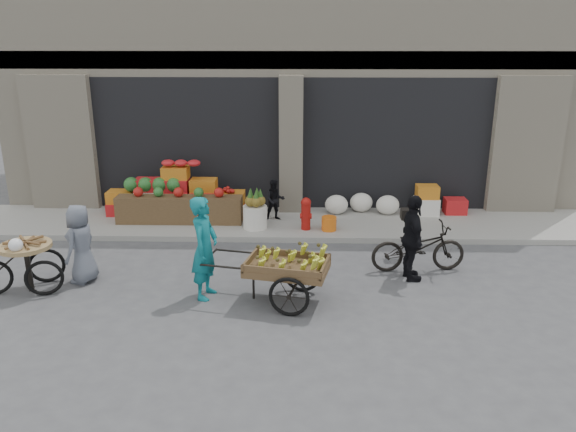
{
  "coord_description": "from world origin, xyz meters",
  "views": [
    {
      "loc": [
        0.27,
        -7.97,
        4.09
      ],
      "look_at": [
        0.02,
        1.4,
        1.1
      ],
      "focal_mm": 35.0,
      "sensor_mm": 36.0,
      "label": 1
    }
  ],
  "objects_px": {
    "orange_bucket": "(329,223)",
    "cyclist": "(412,238)",
    "seated_person": "(275,200)",
    "vendor_woman": "(205,248)",
    "tricycle_cart": "(27,259)",
    "vendor_grey": "(81,244)",
    "banana_cart": "(284,264)",
    "fire_hydrant": "(306,212)",
    "bicycle": "(418,247)",
    "pineapple_bin": "(255,217)"
  },
  "relations": [
    {
      "from": "seated_person",
      "to": "vendor_grey",
      "type": "bearing_deg",
      "value": -144.81
    },
    {
      "from": "seated_person",
      "to": "bicycle",
      "type": "relative_size",
      "value": 0.54
    },
    {
      "from": "pineapple_bin",
      "to": "bicycle",
      "type": "relative_size",
      "value": 0.3
    },
    {
      "from": "vendor_woman",
      "to": "tricycle_cart",
      "type": "height_order",
      "value": "vendor_woman"
    },
    {
      "from": "cyclist",
      "to": "tricycle_cart",
      "type": "bearing_deg",
      "value": 89.93
    },
    {
      "from": "fire_hydrant",
      "to": "bicycle",
      "type": "distance_m",
      "value": 2.8
    },
    {
      "from": "banana_cart",
      "to": "vendor_grey",
      "type": "xyz_separation_m",
      "value": [
        -3.53,
        0.72,
        0.04
      ]
    },
    {
      "from": "tricycle_cart",
      "to": "vendor_grey",
      "type": "xyz_separation_m",
      "value": [
        0.77,
        0.41,
        0.13
      ]
    },
    {
      "from": "banana_cart",
      "to": "vendor_woman",
      "type": "bearing_deg",
      "value": -175.84
    },
    {
      "from": "seated_person",
      "to": "fire_hydrant",
      "type": "bearing_deg",
      "value": -52.88
    },
    {
      "from": "fire_hydrant",
      "to": "seated_person",
      "type": "height_order",
      "value": "seated_person"
    },
    {
      "from": "vendor_woman",
      "to": "seated_person",
      "type": "bearing_deg",
      "value": -2.85
    },
    {
      "from": "banana_cart",
      "to": "orange_bucket",
      "type": "bearing_deg",
      "value": 87.31
    },
    {
      "from": "tricycle_cart",
      "to": "cyclist",
      "type": "height_order",
      "value": "cyclist"
    },
    {
      "from": "orange_bucket",
      "to": "cyclist",
      "type": "bearing_deg",
      "value": -59.56
    },
    {
      "from": "fire_hydrant",
      "to": "cyclist",
      "type": "bearing_deg",
      "value": -51.69
    },
    {
      "from": "banana_cart",
      "to": "tricycle_cart",
      "type": "xyz_separation_m",
      "value": [
        -4.3,
        0.31,
        -0.1
      ]
    },
    {
      "from": "vendor_grey",
      "to": "orange_bucket",
      "type": "bearing_deg",
      "value": 132.91
    },
    {
      "from": "seated_person",
      "to": "vendor_woman",
      "type": "height_order",
      "value": "vendor_woman"
    },
    {
      "from": "orange_bucket",
      "to": "banana_cart",
      "type": "distance_m",
      "value": 3.37
    },
    {
      "from": "banana_cart",
      "to": "vendor_grey",
      "type": "relative_size",
      "value": 1.65
    },
    {
      "from": "orange_bucket",
      "to": "cyclist",
      "type": "relative_size",
      "value": 0.21
    },
    {
      "from": "fire_hydrant",
      "to": "tricycle_cart",
      "type": "relative_size",
      "value": 0.49
    },
    {
      "from": "bicycle",
      "to": "cyclist",
      "type": "bearing_deg",
      "value": 147.71
    },
    {
      "from": "pineapple_bin",
      "to": "banana_cart",
      "type": "height_order",
      "value": "banana_cart"
    },
    {
      "from": "fire_hydrant",
      "to": "vendor_woman",
      "type": "xyz_separation_m",
      "value": [
        -1.65,
        -3.1,
        0.35
      ]
    },
    {
      "from": "tricycle_cart",
      "to": "orange_bucket",
      "type": "bearing_deg",
      "value": 9.37
    },
    {
      "from": "orange_bucket",
      "to": "seated_person",
      "type": "relative_size",
      "value": 0.34
    },
    {
      "from": "pineapple_bin",
      "to": "cyclist",
      "type": "height_order",
      "value": "cyclist"
    },
    {
      "from": "bicycle",
      "to": "vendor_woman",
      "type": "bearing_deg",
      "value": 101.97
    },
    {
      "from": "orange_bucket",
      "to": "bicycle",
      "type": "bearing_deg",
      "value": -50.66
    },
    {
      "from": "orange_bucket",
      "to": "tricycle_cart",
      "type": "relative_size",
      "value": 0.22
    },
    {
      "from": "bicycle",
      "to": "seated_person",
      "type": "bearing_deg",
      "value": 41.02
    },
    {
      "from": "cyclist",
      "to": "vendor_grey",
      "type": "bearing_deg",
      "value": 86.65
    },
    {
      "from": "seated_person",
      "to": "cyclist",
      "type": "bearing_deg",
      "value": -59.54
    },
    {
      "from": "seated_person",
      "to": "cyclist",
      "type": "relative_size",
      "value": 0.6
    },
    {
      "from": "tricycle_cart",
      "to": "vendor_grey",
      "type": "relative_size",
      "value": 1.04
    },
    {
      "from": "fire_hydrant",
      "to": "orange_bucket",
      "type": "height_order",
      "value": "fire_hydrant"
    },
    {
      "from": "pineapple_bin",
      "to": "vendor_grey",
      "type": "xyz_separation_m",
      "value": [
        -2.79,
        -2.61,
        0.33
      ]
    },
    {
      "from": "banana_cart",
      "to": "tricycle_cart",
      "type": "relative_size",
      "value": 1.59
    },
    {
      "from": "bicycle",
      "to": "cyclist",
      "type": "distance_m",
      "value": 0.55
    },
    {
      "from": "pineapple_bin",
      "to": "vendor_woman",
      "type": "height_order",
      "value": "vendor_woman"
    },
    {
      "from": "seated_person",
      "to": "vendor_woman",
      "type": "distance_m",
      "value": 3.88
    },
    {
      "from": "fire_hydrant",
      "to": "cyclist",
      "type": "distance_m",
      "value": 2.97
    },
    {
      "from": "tricycle_cart",
      "to": "banana_cart",
      "type": "bearing_deg",
      "value": -24.3
    },
    {
      "from": "tricycle_cart",
      "to": "vendor_grey",
      "type": "bearing_deg",
      "value": 7.67
    },
    {
      "from": "vendor_grey",
      "to": "fire_hydrant",
      "type": "bearing_deg",
      "value": 136.5
    },
    {
      "from": "fire_hydrant",
      "to": "bicycle",
      "type": "height_order",
      "value": "bicycle"
    },
    {
      "from": "orange_bucket",
      "to": "banana_cart",
      "type": "height_order",
      "value": "banana_cart"
    },
    {
      "from": "pineapple_bin",
      "to": "fire_hydrant",
      "type": "relative_size",
      "value": 0.73
    }
  ]
}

